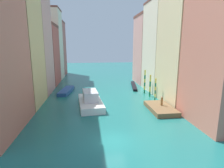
% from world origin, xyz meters
% --- Properties ---
extents(ground_plane, '(154.00, 154.00, 0.00)m').
position_xyz_m(ground_plane, '(0.00, 24.50, 0.00)').
color(ground_plane, '#1E6B66').
extents(building_left_1, '(6.57, 8.73, 21.32)m').
position_xyz_m(building_left_1, '(-14.19, 14.63, 10.67)').
color(building_left_1, '#DBB77A').
rests_on(building_left_1, ground).
extents(building_left_2, '(6.57, 8.94, 21.99)m').
position_xyz_m(building_left_2, '(-14.19, 23.46, 11.01)').
color(building_left_2, tan).
rests_on(building_left_2, ground).
extents(building_left_3, '(6.57, 9.82, 16.11)m').
position_xyz_m(building_left_3, '(-14.19, 33.24, 8.07)').
color(building_left_3, '#B25147').
rests_on(building_left_3, ground).
extents(building_left_4, '(6.57, 8.39, 21.76)m').
position_xyz_m(building_left_4, '(-14.19, 42.36, 10.89)').
color(building_left_4, beige).
rests_on(building_left_4, ground).
extents(building_left_5, '(6.57, 8.10, 19.09)m').
position_xyz_m(building_left_5, '(-14.19, 50.95, 9.55)').
color(building_left_5, '#B25147').
rests_on(building_left_5, ground).
extents(building_right_0, '(6.57, 9.34, 17.81)m').
position_xyz_m(building_right_0, '(14.19, 3.00, 8.92)').
color(building_right_0, '#C6705B').
rests_on(building_right_0, ground).
extents(building_right_1, '(6.57, 9.50, 20.83)m').
position_xyz_m(building_right_1, '(14.19, 12.61, 10.43)').
color(building_right_1, beige).
rests_on(building_right_1, ground).
extents(building_right_2, '(6.57, 9.57, 20.33)m').
position_xyz_m(building_right_2, '(14.19, 22.16, 10.17)').
color(building_right_2, beige).
rests_on(building_right_2, ground).
extents(building_right_3, '(6.57, 9.34, 18.85)m').
position_xyz_m(building_right_3, '(14.19, 31.77, 9.44)').
color(building_right_3, tan).
rests_on(building_right_3, ground).
extents(waterfront_dock, '(3.63, 6.66, 0.73)m').
position_xyz_m(waterfront_dock, '(8.85, 8.63, 0.36)').
color(waterfront_dock, brown).
rests_on(waterfront_dock, ground).
extents(person_on_dock, '(0.36, 0.36, 1.55)m').
position_xyz_m(person_on_dock, '(9.15, 9.04, 1.44)').
color(person_on_dock, olive).
rests_on(person_on_dock, waterfront_dock).
extents(mooring_pole_0, '(0.28, 0.28, 4.39)m').
position_xyz_m(mooring_pole_0, '(9.90, 13.96, 2.24)').
color(mooring_pole_0, '#197247').
rests_on(mooring_pole_0, ground).
extents(mooring_pole_1, '(0.35, 0.35, 4.57)m').
position_xyz_m(mooring_pole_1, '(9.90, 16.95, 2.34)').
color(mooring_pole_1, '#197247').
rests_on(mooring_pole_1, ground).
extents(mooring_pole_2, '(0.35, 0.35, 5.23)m').
position_xyz_m(mooring_pole_2, '(9.62, 19.67, 2.67)').
color(mooring_pole_2, '#197247').
rests_on(mooring_pole_2, ground).
extents(vaporetto_white, '(4.55, 9.55, 2.72)m').
position_xyz_m(vaporetto_white, '(-2.41, 12.44, 0.96)').
color(vaporetto_white, white).
rests_on(vaporetto_white, ground).
extents(gondola_black, '(2.78, 10.28, 0.51)m').
position_xyz_m(gondola_black, '(8.96, 26.54, 0.26)').
color(gondola_black, black).
rests_on(gondola_black, ground).
extents(motorboat_0, '(3.03, 8.00, 0.78)m').
position_xyz_m(motorboat_0, '(-7.70, 22.68, 0.39)').
color(motorboat_0, '#234C93').
rests_on(motorboat_0, ground).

